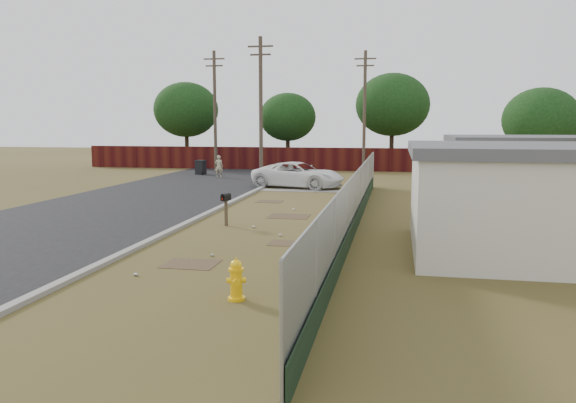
% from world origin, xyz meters
% --- Properties ---
extents(ground, '(120.00, 120.00, 0.00)m').
position_xyz_m(ground, '(0.00, 0.00, 0.00)').
color(ground, brown).
rests_on(ground, ground).
extents(street, '(15.10, 60.00, 0.12)m').
position_xyz_m(street, '(-6.76, 8.05, 0.02)').
color(street, black).
rests_on(street, ground).
extents(chainlink_fence, '(0.10, 27.06, 2.02)m').
position_xyz_m(chainlink_fence, '(3.12, 1.03, 0.80)').
color(chainlink_fence, '#96999F').
rests_on(chainlink_fence, ground).
extents(privacy_fence, '(30.00, 0.12, 1.80)m').
position_xyz_m(privacy_fence, '(-6.00, 25.00, 0.90)').
color(privacy_fence, '#44130E').
rests_on(privacy_fence, ground).
extents(utility_poles, '(12.60, 8.24, 9.00)m').
position_xyz_m(utility_poles, '(-3.67, 20.67, 4.69)').
color(utility_poles, '#4F4035').
rests_on(utility_poles, ground).
extents(houses, '(9.30, 17.24, 3.10)m').
position_xyz_m(houses, '(9.70, 3.13, 1.56)').
color(houses, beige).
rests_on(houses, ground).
extents(horizon_trees, '(33.32, 31.94, 7.78)m').
position_xyz_m(horizon_trees, '(0.84, 23.56, 4.63)').
color(horizon_trees, '#2F2015').
rests_on(horizon_trees, ground).
extents(fire_hydrant, '(0.46, 0.46, 0.91)m').
position_xyz_m(fire_hydrant, '(1.24, -7.69, 0.42)').
color(fire_hydrant, yellow).
rests_on(fire_hydrant, ground).
extents(mailbox, '(0.27, 0.52, 1.19)m').
position_xyz_m(mailbox, '(-1.54, 0.56, 0.94)').
color(mailbox, brown).
rests_on(mailbox, ground).
extents(pickup_truck, '(5.74, 3.69, 1.47)m').
position_xyz_m(pickup_truck, '(-1.07, 13.06, 0.74)').
color(pickup_truck, white).
rests_on(pickup_truck, ground).
extents(pedestrian, '(0.57, 0.38, 1.53)m').
position_xyz_m(pedestrian, '(-7.43, 17.91, 0.77)').
color(pedestrian, tan).
rests_on(pedestrian, ground).
extents(trash_bin, '(0.77, 0.84, 1.04)m').
position_xyz_m(trash_bin, '(-9.44, 19.83, 0.53)').
color(trash_bin, black).
rests_on(trash_bin, ground).
extents(scattered_litter, '(2.56, 11.06, 0.07)m').
position_xyz_m(scattered_litter, '(-0.19, -2.01, 0.04)').
color(scattered_litter, beige).
rests_on(scattered_litter, ground).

